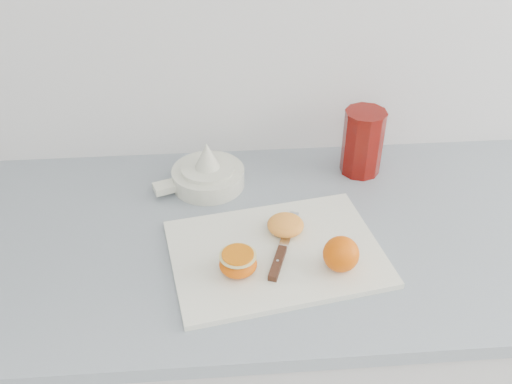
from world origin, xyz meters
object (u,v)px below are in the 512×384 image
(cutting_board, at_px, (276,253))
(citrus_juicer, at_px, (207,174))
(counter, at_px, (273,367))
(half_orange, at_px, (238,263))
(red_tumbler, at_px, (362,144))

(cutting_board, relative_size, citrus_juicer, 1.94)
(counter, bearing_deg, half_orange, -123.53)
(cutting_board, bearing_deg, half_orange, -146.36)
(counter, height_order, half_orange, half_orange)
(counter, relative_size, citrus_juicer, 11.75)
(counter, distance_m, half_orange, 0.50)
(counter, height_order, citrus_juicer, citrus_juicer)
(citrus_juicer, height_order, red_tumbler, red_tumbler)
(half_orange, height_order, red_tumbler, red_tumbler)
(counter, bearing_deg, red_tumbler, 42.63)
(half_orange, xyz_separation_m, red_tumbler, (0.30, 0.32, 0.04))
(red_tumbler, bearing_deg, counter, -137.37)
(citrus_juicer, relative_size, red_tumbler, 1.32)
(cutting_board, bearing_deg, red_tumbler, 50.93)
(half_orange, height_order, citrus_juicer, citrus_juicer)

